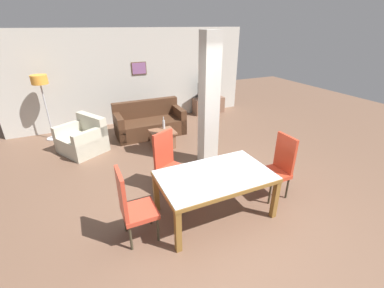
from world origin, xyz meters
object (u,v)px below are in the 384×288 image
object	(u,v)px
dining_chair_head_right	(278,165)
floor_lamp	(41,85)
sofa	(150,123)
dining_chair_head_left	(132,205)
coffee_table	(163,139)
tv_stand	(209,105)
tv_screen	(209,90)
dining_table	(215,182)
armchair	(83,140)
dining_chair_far_left	(168,161)
bottle	(164,124)

from	to	relation	value
dining_chair_head_right	floor_lamp	distance (m)	5.81
sofa	floor_lamp	xyz separation A→B (m)	(-2.45, 0.77, 1.12)
dining_chair_head_left	floor_lamp	size ratio (longest dim) A/B	0.67
coffee_table	tv_stand	bearing A→B (deg)	40.03
tv_screen	dining_chair_head_right	bearing A→B (deg)	57.26
dining_table	armchair	xyz separation A→B (m)	(-1.73, 3.28, -0.30)
floor_lamp	dining_chair_head_left	bearing A→B (deg)	-75.37
armchair	tv_stand	xyz separation A→B (m)	(4.10, 1.33, -0.03)
coffee_table	tv_screen	world-z (taller)	tv_screen
sofa	tv_stand	bearing A→B (deg)	-157.64
dining_chair_far_left	dining_chair_head_right	bearing A→B (deg)	126.41
bottle	armchair	bearing A→B (deg)	166.42
coffee_table	bottle	size ratio (longest dim) A/B	1.97
dining_chair_far_left	tv_stand	distance (m)	4.65
dining_chair_head_left	floor_lamp	world-z (taller)	floor_lamp
dining_chair_far_left	tv_screen	world-z (taller)	dining_chair_far_left
dining_chair_far_left	tv_screen	size ratio (longest dim) A/B	1.15
bottle	floor_lamp	bearing A→B (deg)	148.43
armchair	dining_chair_far_left	bearing A→B (deg)	179.66
sofa	coffee_table	xyz separation A→B (m)	(0.05, -0.97, -0.08)
armchair	tv_stand	size ratio (longest dim) A/B	1.17
dining_chair_far_left	dining_chair_head_right	size ratio (longest dim) A/B	1.00
sofa	tv_screen	distance (m)	2.60
tv_stand	dining_chair_head_left	bearing A→B (deg)	-128.38
dining_chair_head_left	armchair	xyz separation A→B (m)	(-0.44, 3.28, -0.30)
dining_table	tv_screen	bearing A→B (deg)	62.79
armchair	tv_stand	distance (m)	4.31
dining_chair_far_left	armchair	world-z (taller)	dining_chair_far_left
dining_table	dining_chair_far_left	distance (m)	1.02
dining_table	armchair	size ratio (longest dim) A/B	1.39
bottle	coffee_table	bearing A→B (deg)	-120.26
dining_table	tv_stand	world-z (taller)	dining_table
bottle	tv_screen	world-z (taller)	tv_screen
dining_chair_head_right	bottle	size ratio (longest dim) A/B	3.76
dining_chair_far_left	bottle	world-z (taller)	dining_chair_far_left
dining_table	bottle	size ratio (longest dim) A/B	5.77
dining_table	tv_stand	size ratio (longest dim) A/B	1.63
dining_table	bottle	distance (m)	2.83
dining_chair_head_right	tv_screen	size ratio (longest dim) A/B	1.15
dining_chair_head_left	coffee_table	world-z (taller)	dining_chair_head_left
dining_chair_head_left	tv_stand	bearing A→B (deg)	141.62
sofa	floor_lamp	bearing A→B (deg)	-17.54
armchair	floor_lamp	distance (m)	1.75
dining_table	dining_chair_far_left	xyz separation A→B (m)	(-0.43, 0.92, -0.01)
floor_lamp	armchair	bearing A→B (deg)	-57.98
armchair	coffee_table	xyz separation A→B (m)	(1.78, -0.61, -0.07)
dining_chair_head_left	floor_lamp	bearing A→B (deg)	-165.37
dining_chair_far_left	tv_screen	bearing A→B (deg)	-151.93
dining_chair_head_left	armchair	distance (m)	3.33
floor_lamp	dining_chair_far_left	bearing A→B (deg)	-60.10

